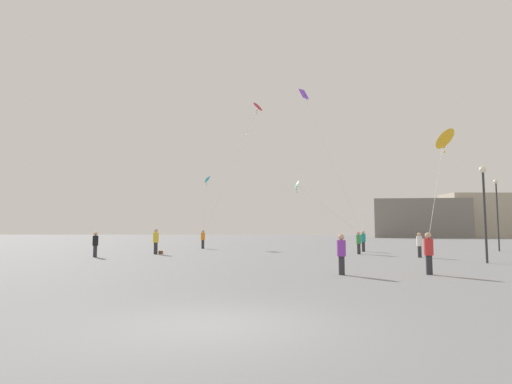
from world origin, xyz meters
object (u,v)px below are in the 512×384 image
object	(u,v)px
person_in_purple	(341,252)
building_centre_hall	(492,216)
person_in_yellow	(156,240)
person_in_green	(359,242)
building_left_hall	(414,219)
kite_crimson_diamond	(258,107)
lamppost_west	(484,198)
lamppost_east	(497,204)
handbag_beside_flyer	(161,252)
person_in_red	(429,251)
person_in_teal	(363,240)
kite_amber_diamond	(444,138)
person_in_black	(95,243)
kite_cyan_delta	(207,180)
person_in_orange	(203,238)
kite_emerald_delta	(298,186)
person_in_white	(419,244)
kite_violet_delta	(305,96)

from	to	relation	value
person_in_purple	building_centre_hall	size ratio (longest dim) A/B	0.07
person_in_yellow	person_in_purple	world-z (taller)	person_in_yellow
person_in_green	building_left_hall	xyz separation A→B (m)	(27.70, 71.61, 3.50)
kite_crimson_diamond	lamppost_west	xyz separation A→B (m)	(12.69, -20.14, -11.05)
lamppost_east	lamppost_west	distance (m)	14.86
building_centre_hall	handbag_beside_flyer	distance (m)	93.33
person_in_red	handbag_beside_flyer	bearing A→B (deg)	71.73
person_in_teal	kite_amber_diamond	size ratio (longest dim) A/B	0.31
person_in_black	person_in_purple	world-z (taller)	person_in_black
handbag_beside_flyer	kite_cyan_delta	bearing A→B (deg)	84.43
building_centre_hall	lamppost_east	distance (m)	74.02
lamppost_west	building_left_hall	bearing A→B (deg)	74.12
lamppost_east	person_in_black	bearing A→B (deg)	-163.65
person_in_orange	kite_emerald_delta	size ratio (longest dim) A/B	0.32
person_in_black	handbag_beside_flyer	size ratio (longest dim) A/B	5.05
kite_amber_diamond	kite_emerald_delta	world-z (taller)	kite_amber_diamond
kite_cyan_delta	building_centre_hall	bearing A→B (deg)	44.78
person_in_orange	person_in_black	bearing A→B (deg)	-13.65
person_in_orange	kite_cyan_delta	bearing A→B (deg)	-167.97
person_in_white	lamppost_east	distance (m)	12.88
person_in_teal	lamppost_west	bearing A→B (deg)	54.90
person_in_teal	lamppost_east	xyz separation A→B (m)	(11.33, 1.20, 2.96)
building_centre_hall	person_in_teal	bearing A→B (deg)	-123.54
lamppost_west	person_in_purple	bearing A→B (deg)	-144.58
person_in_green	person_in_purple	distance (m)	14.68
person_in_orange	kite_amber_diamond	xyz separation A→B (m)	(15.01, -18.46, 5.31)
person_in_white	person_in_black	bearing A→B (deg)	42.21
person_in_white	kite_cyan_delta	world-z (taller)	kite_cyan_delta
person_in_yellow	person_in_orange	xyz separation A→B (m)	(1.94, 9.09, -0.04)
person_in_purple	lamppost_west	bearing A→B (deg)	-125.65
person_in_red	person_in_purple	bearing A→B (deg)	119.02
person_in_yellow	handbag_beside_flyer	distance (m)	0.95
kite_cyan_delta	kite_violet_delta	world-z (taller)	kite_violet_delta
person_in_yellow	building_left_hall	world-z (taller)	building_left_hall
person_in_green	person_in_teal	xyz separation A→B (m)	(1.09, 3.54, 0.04)
kite_amber_diamond	building_centre_hall	world-z (taller)	building_centre_hall
person_in_yellow	kite_crimson_diamond	size ratio (longest dim) A/B	0.13
person_in_black	person_in_red	bearing A→B (deg)	99.10
kite_crimson_diamond	kite_amber_diamond	bearing A→B (deg)	-65.56
lamppost_west	building_centre_hall	bearing A→B (deg)	62.74
kite_cyan_delta	kite_crimson_diamond	world-z (taller)	kite_crimson_diamond
person_in_yellow	kite_crimson_diamond	bearing A→B (deg)	78.94
person_in_red	kite_amber_diamond	bearing A→B (deg)	-5.26
person_in_purple	kite_crimson_diamond	world-z (taller)	kite_crimson_diamond
person_in_green	person_in_red	size ratio (longest dim) A/B	0.98
kite_amber_diamond	kite_cyan_delta	bearing A→B (deg)	124.26
kite_cyan_delta	handbag_beside_flyer	xyz separation A→B (m)	(-1.27, -13.03, -6.79)
kite_crimson_diamond	lamppost_west	distance (m)	26.24
person_in_orange	person_in_red	distance (m)	25.82
person_in_black	person_in_teal	bearing A→B (deg)	150.96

